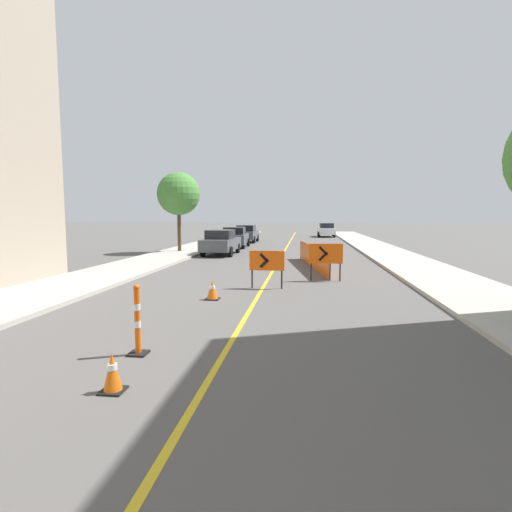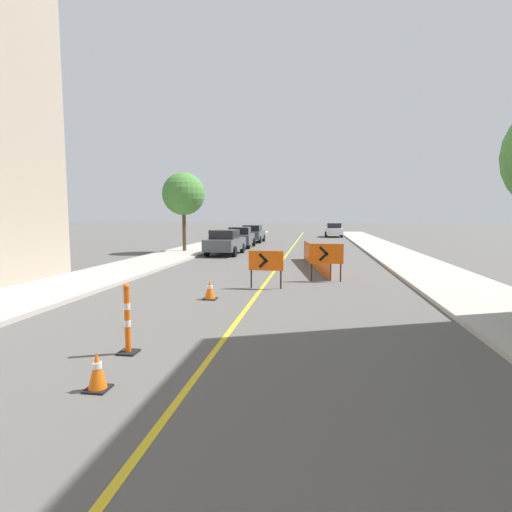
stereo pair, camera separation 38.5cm
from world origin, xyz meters
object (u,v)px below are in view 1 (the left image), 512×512
Objects in this scene: parked_car_opposite_side at (326,230)px; arrow_barricade_primary at (267,262)px; parked_car_curb_near at (221,242)px; street_tree_left_near at (179,194)px; parked_car_curb_mid at (235,237)px; parked_car_curb_far at (246,234)px; delineator_post_rear at (137,324)px; arrow_barricade_secondary at (326,255)px; traffic_cone_fourth at (212,290)px; traffic_cone_third at (112,373)px.

arrow_barricade_primary is at bearing -98.22° from parked_car_opposite_side.
street_tree_left_near is at bearing 164.36° from parked_car_curb_near.
arrow_barricade_primary is 0.30× the size of parked_car_opposite_side.
parked_car_curb_mid is 5.98m from parked_car_curb_far.
delineator_post_rear is 0.29× the size of parked_car_curb_mid.
delineator_post_rear is 0.90× the size of arrow_barricade_secondary.
arrow_barricade_primary is 23.43m from parked_car_curb_far.
parked_car_curb_near reaches higher than arrow_barricade_primary.
parked_car_opposite_side is at bearing 81.72° from traffic_cone_fourth.
delineator_post_rear is at bearing -84.95° from parked_car_curb_far.
arrow_barricade_primary is at bearing 76.12° from delineator_post_rear.
arrow_barricade_secondary is 31.59m from parked_car_opposite_side.
parked_car_curb_far is (-0.09, 11.75, 0.00)m from parked_car_curb_near.
parked_car_curb_near is at bearing 111.56° from arrow_barricade_primary.
arrow_barricade_primary is 0.30× the size of parked_car_curb_far.
traffic_cone_third is 1.00× the size of traffic_cone_fourth.
parked_car_curb_far is 0.83× the size of street_tree_left_near.
arrow_barricade_primary is 0.30× the size of parked_car_curb_mid.
arrow_barricade_primary is (1.41, 8.36, 0.64)m from traffic_cone_third.
parked_car_curb_far is (-2.68, 25.09, 0.52)m from traffic_cone_fourth.
parked_car_curb_near is at bearing 120.09° from arrow_barricade_secondary.
traffic_cone_fourth reaches higher than traffic_cone_third.
parked_car_opposite_side is (5.39, 40.20, 0.23)m from delineator_post_rear.
delineator_post_rear is at bearing -99.53° from parked_car_opposite_side.
parked_car_opposite_side is (3.70, 33.36, -0.12)m from arrow_barricade_primary.
traffic_cone_fourth is 19.31m from parked_car_curb_mid.
arrow_barricade_primary is 0.91× the size of arrow_barricade_secondary.
arrow_barricade_primary is 0.25× the size of street_tree_left_near.
parked_car_opposite_side is at bearing 82.36° from delineator_post_rear.
street_tree_left_near reaches higher than parked_car_curb_mid.
street_tree_left_near reaches higher than delineator_post_rear.
parked_car_curb_near is at bearing -111.23° from parked_car_opposite_side.
arrow_barricade_secondary is (3.54, 3.84, 0.73)m from traffic_cone_fourth.
parked_car_curb_far is (-4.13, 23.06, -0.12)m from arrow_barricade_primary.
traffic_cone_fourth is 0.13× the size of parked_car_opposite_side.
parked_car_opposite_side is (7.73, 22.04, 0.00)m from parked_car_curb_near.
arrow_barricade_secondary is 16.50m from parked_car_curb_mid.
traffic_cone_fourth is 0.13× the size of parked_car_curb_near.
parked_car_opposite_side is at bearing 84.38° from arrow_barricade_secondary.
parked_car_curb_mid is 1.01× the size of parked_car_opposite_side.
parked_car_curb_near is at bearing 100.97° from traffic_cone_fourth.
traffic_cone_third is 0.44× the size of delineator_post_rear.
parked_car_curb_near reaches higher than traffic_cone_fourth.
parked_car_curb_mid is at bearing 95.88° from delineator_post_rear.
traffic_cone_third is 6.33m from traffic_cone_fourth.
traffic_cone_fourth is 13.60m from parked_car_curb_near.
parked_car_curb_far is (-6.21, 21.25, -0.21)m from arrow_barricade_secondary.
street_tree_left_near is at bearing 111.48° from traffic_cone_fourth.
parked_car_curb_near reaches higher than arrow_barricade_secondary.
parked_car_curb_near reaches higher than traffic_cone_third.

